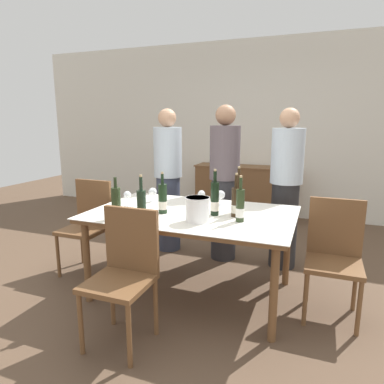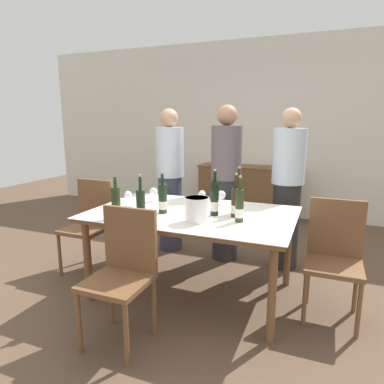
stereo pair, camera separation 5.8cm
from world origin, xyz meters
name	(u,v)px [view 2 (the right image)]	position (x,y,z in m)	size (l,w,h in m)	color
ground_plane	(192,292)	(0.00, 0.00, 0.00)	(12.00, 12.00, 0.00)	brown
back_wall	(260,130)	(0.00, 2.94, 1.40)	(8.00, 0.10, 2.80)	silver
sideboard_cabinet	(247,192)	(-0.10, 2.65, 0.42)	(1.58, 0.46, 0.84)	brown
dining_table	(192,219)	(0.00, 0.00, 0.70)	(1.76, 1.12, 0.76)	brown
ice_bucket	(197,209)	(0.14, -0.25, 0.86)	(0.20, 0.20, 0.20)	white
wine_bottle_0	(215,199)	(0.21, -0.02, 0.90)	(0.07, 0.07, 0.39)	black
wine_bottle_1	(141,207)	(-0.25, -0.45, 0.89)	(0.07, 0.07, 0.38)	#1E3323
wine_bottle_2	(238,197)	(0.38, 0.14, 0.90)	(0.07, 0.07, 0.40)	#332314
wine_bottle_3	(236,203)	(0.39, 0.00, 0.88)	(0.08, 0.08, 0.37)	#332314
wine_bottle_4	(116,204)	(-0.51, -0.40, 0.88)	(0.08, 0.08, 0.34)	#28381E
wine_bottle_5	(163,199)	(-0.23, -0.12, 0.88)	(0.08, 0.08, 0.36)	black
wine_bottle_6	(240,206)	(0.46, -0.13, 0.88)	(0.07, 0.07, 0.37)	#28381E
wine_glass_0	(128,195)	(-0.64, -0.02, 0.86)	(0.07, 0.07, 0.14)	white
wine_glass_1	(221,195)	(0.16, 0.33, 0.86)	(0.08, 0.08, 0.14)	white
wine_glass_2	(202,195)	(-0.02, 0.31, 0.85)	(0.07, 0.07, 0.13)	white
wine_glass_3	(154,192)	(-0.51, 0.24, 0.85)	(0.08, 0.08, 0.14)	white
chair_near_front	(123,266)	(-0.20, -0.79, 0.54)	(0.42, 0.42, 0.94)	brown
chair_right_end	(334,252)	(1.18, 0.09, 0.53)	(0.42, 0.42, 0.94)	brown
chair_left_end	(90,219)	(-1.18, 0.09, 0.54)	(0.42, 0.42, 0.94)	brown
person_host	(170,181)	(-0.66, 0.93, 0.85)	(0.33, 0.33, 1.68)	#383F56
person_guest_left	(226,184)	(0.04, 0.89, 0.86)	(0.33, 0.33, 1.71)	#2D2D33
person_guest_right	(287,190)	(0.70, 0.89, 0.84)	(0.33, 0.33, 1.67)	#262628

